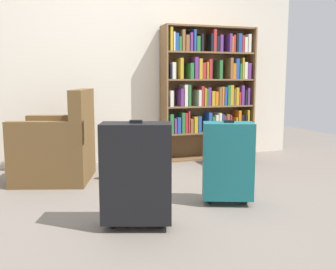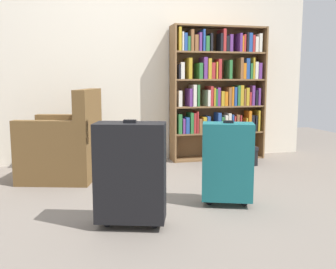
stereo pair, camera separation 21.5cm
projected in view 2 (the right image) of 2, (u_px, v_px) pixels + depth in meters
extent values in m
plane|color=slate|center=(156.00, 205.00, 3.11)|extent=(8.28, 8.28, 0.00)
cube|color=beige|center=(124.00, 54.00, 4.66)|extent=(4.73, 0.10, 2.60)
cube|color=brown|center=(173.00, 94.00, 4.66)|extent=(0.02, 0.28, 1.63)
cube|color=brown|center=(261.00, 93.00, 4.94)|extent=(0.02, 0.28, 1.63)
cube|color=brown|center=(214.00, 94.00, 4.92)|extent=(1.17, 0.02, 1.63)
cube|color=brown|center=(217.00, 158.00, 4.92)|extent=(1.13, 0.26, 0.02)
cube|color=brown|center=(217.00, 132.00, 4.87)|extent=(1.13, 0.26, 0.02)
cube|color=brown|center=(218.00, 106.00, 4.82)|extent=(1.13, 0.26, 0.02)
cube|color=brown|center=(218.00, 80.00, 4.78)|extent=(1.13, 0.26, 0.02)
cube|color=brown|center=(219.00, 53.00, 4.73)|extent=(1.13, 0.26, 0.02)
cube|color=brown|center=(219.00, 27.00, 4.69)|extent=(1.13, 0.26, 0.02)
cube|color=#2D7238|center=(179.00, 124.00, 4.69)|extent=(0.04, 0.18, 0.23)
cube|color=#66337F|center=(182.00, 126.00, 4.70)|extent=(0.03, 0.18, 0.18)
cube|color=#264C99|center=(186.00, 125.00, 4.72)|extent=(0.04, 0.20, 0.20)
cube|color=#2D7238|center=(190.00, 123.00, 4.73)|extent=(0.04, 0.19, 0.25)
cube|color=#B22D2D|center=(193.00, 123.00, 4.74)|extent=(0.03, 0.20, 0.24)
cube|color=#B22D2D|center=(196.00, 122.00, 4.75)|extent=(0.02, 0.20, 0.27)
cube|color=brown|center=(198.00, 126.00, 4.76)|extent=(0.04, 0.19, 0.17)
cube|color=gold|center=(202.00, 124.00, 4.78)|extent=(0.04, 0.21, 0.19)
cube|color=#264C99|center=(206.00, 124.00, 4.79)|extent=(0.04, 0.19, 0.20)
cube|color=#264C99|center=(217.00, 122.00, 4.80)|extent=(0.04, 0.16, 0.24)
cube|color=#2D7238|center=(221.00, 124.00, 4.82)|extent=(0.03, 0.17, 0.19)
cube|color=silver|center=(224.00, 123.00, 4.82)|extent=(0.04, 0.16, 0.21)
cube|color=silver|center=(227.00, 122.00, 4.85)|extent=(0.03, 0.20, 0.23)
cube|color=#264C99|center=(230.00, 123.00, 4.86)|extent=(0.02, 0.20, 0.22)
cube|color=#B22D2D|center=(233.00, 124.00, 4.85)|extent=(0.02, 0.16, 0.20)
cube|color=brown|center=(235.00, 123.00, 4.88)|extent=(0.03, 0.21, 0.22)
cube|color=#B22D2D|center=(238.00, 123.00, 4.89)|extent=(0.02, 0.21, 0.21)
cube|color=gold|center=(243.00, 124.00, 4.92)|extent=(0.02, 0.22, 0.17)
cube|color=orange|center=(248.00, 121.00, 4.90)|extent=(0.04, 0.16, 0.26)
cube|color=black|center=(251.00, 123.00, 4.91)|extent=(0.04, 0.16, 0.20)
cube|color=black|center=(254.00, 123.00, 4.93)|extent=(0.02, 0.17, 0.20)
cube|color=gold|center=(255.00, 120.00, 4.96)|extent=(0.02, 0.23, 0.26)
cube|color=silver|center=(179.00, 99.00, 4.64)|extent=(0.04, 0.17, 0.19)
cube|color=#66337F|center=(189.00, 97.00, 4.69)|extent=(0.03, 0.22, 0.21)
cube|color=silver|center=(192.00, 95.00, 4.70)|extent=(0.04, 0.22, 0.26)
cube|color=#2D7238|center=(196.00, 95.00, 4.70)|extent=(0.03, 0.19, 0.26)
cube|color=silver|center=(206.00, 98.00, 4.75)|extent=(0.03, 0.23, 0.19)
cube|color=#B22D2D|center=(209.00, 96.00, 4.76)|extent=(0.03, 0.23, 0.24)
cube|color=gold|center=(212.00, 97.00, 4.76)|extent=(0.02, 0.21, 0.22)
cube|color=#2D7238|center=(214.00, 97.00, 4.76)|extent=(0.02, 0.20, 0.21)
cube|color=#66337F|center=(216.00, 97.00, 4.77)|extent=(0.03, 0.21, 0.22)
cube|color=gold|center=(221.00, 98.00, 4.76)|extent=(0.04, 0.16, 0.18)
cube|color=orange|center=(223.00, 99.00, 4.80)|extent=(0.04, 0.21, 0.17)
cube|color=brown|center=(227.00, 96.00, 4.80)|extent=(0.04, 0.20, 0.22)
cube|color=orange|center=(231.00, 96.00, 4.79)|extent=(0.02, 0.16, 0.23)
cube|color=#264C99|center=(233.00, 96.00, 4.82)|extent=(0.03, 0.19, 0.23)
cube|color=#2D7238|center=(236.00, 95.00, 4.84)|extent=(0.03, 0.21, 0.25)
cube|color=gold|center=(239.00, 95.00, 4.83)|extent=(0.04, 0.18, 0.25)
cube|color=brown|center=(242.00, 97.00, 4.85)|extent=(0.02, 0.19, 0.20)
cube|color=gold|center=(245.00, 96.00, 4.84)|extent=(0.04, 0.17, 0.22)
cube|color=#B22D2D|center=(247.00, 99.00, 4.88)|extent=(0.02, 0.22, 0.16)
cube|color=#66337F|center=(251.00, 95.00, 4.86)|extent=(0.04, 0.16, 0.25)
cube|color=black|center=(254.00, 98.00, 4.89)|extent=(0.02, 0.20, 0.19)
cube|color=#66337F|center=(257.00, 97.00, 4.88)|extent=(0.03, 0.17, 0.21)
cube|color=black|center=(178.00, 72.00, 4.60)|extent=(0.02, 0.18, 0.17)
cube|color=silver|center=(180.00, 71.00, 4.63)|extent=(0.04, 0.23, 0.19)
cube|color=gold|center=(188.00, 69.00, 4.65)|extent=(0.04, 0.23, 0.25)
cube|color=#2D7238|center=(198.00, 71.00, 4.68)|extent=(0.04, 0.22, 0.19)
cube|color=#66337F|center=(203.00, 68.00, 4.68)|extent=(0.04, 0.20, 0.26)
cube|color=gold|center=(207.00, 69.00, 4.70)|extent=(0.04, 0.22, 0.24)
cube|color=#B22D2D|center=(211.00, 71.00, 4.69)|extent=(0.04, 0.16, 0.19)
cube|color=gold|center=(215.00, 71.00, 4.70)|extent=(0.02, 0.17, 0.20)
cube|color=#B22D2D|center=(218.00, 69.00, 4.70)|extent=(0.04, 0.16, 0.24)
cube|color=#2D7238|center=(228.00, 70.00, 4.75)|extent=(0.04, 0.19, 0.23)
cube|color=brown|center=(239.00, 68.00, 4.77)|extent=(0.04, 0.16, 0.26)
cube|color=orange|center=(242.00, 71.00, 4.80)|extent=(0.04, 0.20, 0.19)
cube|color=#264C99|center=(244.00, 69.00, 4.82)|extent=(0.04, 0.22, 0.25)
cube|color=#2D7238|center=(249.00, 71.00, 4.81)|extent=(0.03, 0.18, 0.19)
cube|color=gold|center=(250.00, 69.00, 4.84)|extent=(0.02, 0.23, 0.26)
cube|color=silver|center=(253.00, 71.00, 4.85)|extent=(0.04, 0.21, 0.21)
cube|color=#66337F|center=(257.00, 71.00, 4.84)|extent=(0.04, 0.18, 0.20)
cube|color=gold|center=(178.00, 39.00, 4.56)|extent=(0.03, 0.20, 0.27)
cube|color=silver|center=(181.00, 42.00, 4.55)|extent=(0.02, 0.17, 0.22)
cube|color=#264C99|center=(184.00, 42.00, 4.56)|extent=(0.04, 0.16, 0.20)
cube|color=#2D7238|center=(187.00, 44.00, 4.59)|extent=(0.03, 0.21, 0.17)
cube|color=brown|center=(190.00, 41.00, 4.60)|extent=(0.04, 0.22, 0.24)
cube|color=brown|center=(194.00, 43.00, 4.62)|extent=(0.04, 0.22, 0.19)
cube|color=#66337F|center=(198.00, 42.00, 4.62)|extent=(0.03, 0.20, 0.21)
cube|color=#264C99|center=(201.00, 41.00, 4.64)|extent=(0.03, 0.23, 0.25)
cube|color=#2D7238|center=(206.00, 44.00, 4.62)|extent=(0.04, 0.15, 0.18)
cube|color=black|center=(209.00, 43.00, 4.66)|extent=(0.03, 0.22, 0.21)
cube|color=black|center=(220.00, 43.00, 4.66)|extent=(0.03, 0.16, 0.21)
cube|color=#B22D2D|center=(222.00, 41.00, 4.70)|extent=(0.03, 0.22, 0.26)
cube|color=black|center=(225.00, 44.00, 4.70)|extent=(0.04, 0.20, 0.18)
cube|color=#66337F|center=(229.00, 43.00, 4.70)|extent=(0.04, 0.17, 0.20)
cube|color=#66337F|center=(238.00, 43.00, 4.75)|extent=(0.03, 0.22, 0.22)
cube|color=orange|center=(241.00, 44.00, 4.73)|extent=(0.02, 0.15, 0.19)
cube|color=#B22D2D|center=(242.00, 44.00, 4.74)|extent=(0.02, 0.17, 0.21)
cube|color=black|center=(245.00, 43.00, 4.76)|extent=(0.02, 0.21, 0.23)
cube|color=#264C99|center=(248.00, 43.00, 4.75)|extent=(0.04, 0.17, 0.22)
cube|color=#B22D2D|center=(251.00, 44.00, 4.77)|extent=(0.03, 0.17, 0.20)
cube|color=silver|center=(254.00, 45.00, 4.78)|extent=(0.04, 0.17, 0.18)
cube|color=silver|center=(257.00, 43.00, 4.81)|extent=(0.04, 0.22, 0.22)
cube|color=brown|center=(61.00, 159.00, 3.93)|extent=(0.87, 0.87, 0.40)
cube|color=#91724F|center=(60.00, 135.00, 3.89)|extent=(0.70, 0.64, 0.08)
cube|color=brown|center=(88.00, 114.00, 3.85)|extent=(0.31, 0.71, 0.50)
cube|color=brown|center=(69.00, 125.00, 4.18)|extent=(0.70, 0.29, 0.22)
cube|color=brown|center=(50.00, 132.00, 3.59)|extent=(0.70, 0.29, 0.22)
cylinder|color=#1959A5|center=(109.00, 173.00, 3.95)|extent=(0.08, 0.08, 0.10)
torus|color=#1959A5|center=(114.00, 173.00, 3.96)|extent=(0.06, 0.01, 0.06)
cube|color=black|center=(237.00, 156.00, 4.56)|extent=(0.41, 0.27, 0.19)
cube|color=black|center=(237.00, 148.00, 4.54)|extent=(0.42, 0.28, 0.04)
cube|color=#19666B|center=(227.00, 161.00, 3.06)|extent=(0.44, 0.34, 0.61)
cube|color=black|center=(228.00, 122.00, 3.01)|extent=(0.09, 0.07, 0.02)
cylinder|color=black|center=(209.00, 201.00, 3.12)|extent=(0.06, 0.06, 0.05)
cylinder|color=black|center=(244.00, 202.00, 3.09)|extent=(0.06, 0.06, 0.05)
cube|color=black|center=(131.00, 172.00, 2.60)|extent=(0.51, 0.36, 0.66)
cube|color=black|center=(130.00, 121.00, 2.55)|extent=(0.09, 0.07, 0.02)
cylinder|color=black|center=(108.00, 222.00, 2.66)|extent=(0.06, 0.06, 0.05)
cylinder|color=black|center=(155.00, 224.00, 2.64)|extent=(0.06, 0.06, 0.05)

